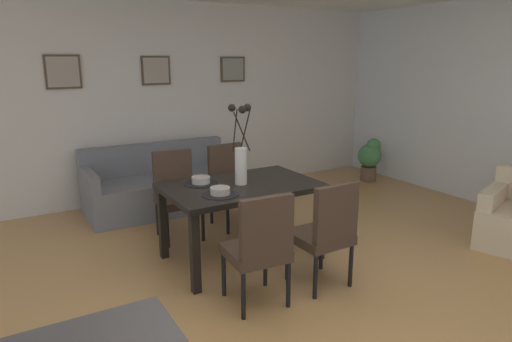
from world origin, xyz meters
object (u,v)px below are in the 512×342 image
Objects in this scene: potted_plant at (370,157)px; bowl_near_right at (201,179)px; dining_table at (241,193)px; framed_picture_right at (233,69)px; bowl_near_left at (220,190)px; framed_picture_left at (63,72)px; framed_picture_center at (156,70)px; centerpiece_vase at (241,154)px; sofa at (163,187)px; dining_chair_near_right at (176,190)px; dining_chair_far_right at (230,181)px; dining_chair_far_left at (326,230)px; dining_chair_near_left at (260,245)px.

bowl_near_right is at bearing -159.68° from potted_plant.
framed_picture_right reaches higher than dining_table.
framed_picture_left is at bearing 108.01° from bowl_near_left.
framed_picture_left reaches higher than framed_picture_center.
centerpiece_vase is at bearing -89.98° from framed_picture_center.
framed_picture_center reaches higher than bowl_near_left.
sofa is 2.81× the size of potted_plant.
framed_picture_right is (1.28, 0.48, 1.43)m from sofa.
sofa is (0.17, 0.97, -0.23)m from dining_chair_near_right.
framed_picture_left is (-1.47, 1.41, 1.20)m from dining_chair_far_right.
bowl_near_left is at bearing -90.00° from bowl_near_right.
dining_chair_far_left is 1.25× the size of centerpiece_vase.
dining_chair_near_right is 2.38m from framed_picture_right.
sofa is at bearing 80.11° from dining_chair_near_right.
dining_chair_near_left is 3.45m from framed_picture_left.
dining_chair_near_right is at bearing 111.02° from dining_chair_far_left.
dining_chair_near_left is at bearing -114.45° from framed_picture_right.
potted_plant is at bearing 34.23° from dining_chair_near_left.
sofa is at bearing -26.33° from framed_picture_left.
framed_picture_right reaches higher than dining_chair_near_left.
framed_picture_left is 4.48m from potted_plant.
dining_chair_near_right is 2.05m from framed_picture_left.
framed_picture_center is (1.13, 0.00, -0.00)m from framed_picture_left.
framed_picture_left reaches higher than dining_chair_far_right.
framed_picture_left is (-0.83, 3.13, 1.20)m from dining_chair_near_left.
dining_chair_far_left is at bearing -45.05° from bowl_near_left.
dining_chair_near_left reaches higher than dining_table.
dining_chair_far_left is at bearing -58.51° from bowl_near_right.
bowl_near_left is 0.41m from bowl_near_right.
framed_picture_center is 1.13m from framed_picture_right.
sofa is 4.98× the size of framed_picture_right.
framed_picture_left is (-1.46, 3.14, 1.20)m from dining_chair_far_left.
potted_plant is at bearing -6.34° from sofa.
potted_plant is (2.73, 0.57, -0.14)m from dining_chair_far_right.
potted_plant is (3.36, 2.29, -0.14)m from dining_chair_near_left.
framed_picture_left reaches higher than bowl_near_left.
dining_chair_near_right is at bearing 90.66° from bowl_near_right.
dining_table is 0.96m from dining_chair_far_right.
dining_chair_far_right is at bearing 3.58° from dining_chair_near_right.
dining_chair_near_right reaches higher than bowl_near_left.
dining_chair_far_right reaches higher than bowl_near_right.
dining_chair_far_left reaches higher than potted_plant.
bowl_near_right is at bearing -68.79° from framed_picture_left.
bowl_near_left is 0.45× the size of framed_picture_center.
potted_plant is at bearing 11.77° from dining_chair_far_right.
dining_chair_far_left is (0.33, -0.85, -0.14)m from dining_table.
dining_chair_far_left is 1.00× the size of dining_chair_far_right.
framed_picture_left is 0.60× the size of potted_plant.
framed_picture_right is at bearing 0.00° from framed_picture_left.
dining_chair_near_right is 3.45m from potted_plant.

